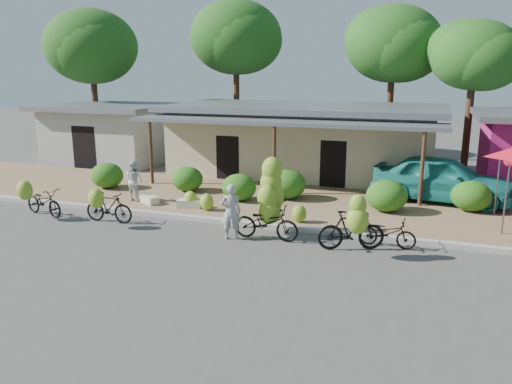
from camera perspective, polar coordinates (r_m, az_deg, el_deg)
ground at (r=14.70m, az=-5.10°, el=-5.93°), size 100.00×100.00×0.00m
sidewalk at (r=19.14m, az=1.08°, el=-1.06°), size 60.00×6.00×0.12m
curb at (r=16.42m, az=-2.22°, el=-3.50°), size 60.00×0.25×0.15m
shop_main at (r=24.43m, az=5.50°, el=6.05°), size 13.00×8.50×3.35m
shop_grey at (r=29.14m, az=-16.11°, el=6.59°), size 7.00×6.00×3.15m
tree_back_left at (r=32.29m, az=-18.49°, el=15.67°), size 5.52×5.43×8.52m
tree_far_center at (r=30.99m, az=-2.56°, el=17.41°), size 5.51×5.41×9.04m
tree_center_right at (r=29.35m, az=15.09°, el=16.20°), size 5.29×5.18×8.44m
tree_near_right at (r=27.26m, az=23.31°, el=14.37°), size 4.39×4.21×7.42m
hedge_0 at (r=21.89m, az=-16.67°, el=1.84°), size 1.38×1.24×1.08m
hedge_1 at (r=20.60m, az=-7.87°, el=1.50°), size 1.31×1.18×1.02m
hedge_2 at (r=18.92m, az=-1.94°, el=0.55°), size 1.31×1.18×1.03m
hedge_3 at (r=19.22m, az=3.58°, el=0.89°), size 1.44×1.30×1.13m
hedge_4 at (r=17.99m, az=14.71°, el=-0.44°), size 1.42×1.28×1.11m
hedge_5 at (r=19.02m, az=23.39°, el=-0.44°), size 1.38×1.24×1.07m
bike_far_left at (r=18.80m, az=-23.30°, el=-0.88°), size 1.97×1.41×1.38m
bike_left at (r=17.16m, az=-16.67°, el=-1.54°), size 1.74×1.15×1.31m
bike_center at (r=14.98m, az=1.44°, el=-1.81°), size 1.99×1.19×2.42m
bike_right at (r=14.10m, az=10.97°, el=-3.95°), size 1.96×1.46×1.75m
bike_far_right at (r=14.74m, az=14.75°, el=-4.52°), size 1.67×0.70×0.86m
loose_banana_a at (r=18.09m, az=-7.49°, el=-0.83°), size 0.49×0.42×0.62m
loose_banana_b at (r=17.67m, az=-5.65°, el=-1.14°), size 0.49×0.41×0.61m
loose_banana_c at (r=16.27m, az=4.96°, el=-2.46°), size 0.47×0.40×0.59m
sack_near at (r=18.13m, az=-7.64°, el=-1.32°), size 0.93×0.61×0.30m
sack_far at (r=19.00m, az=-12.07°, el=-0.85°), size 0.84×0.69×0.28m
vendor at (r=14.87m, az=-2.88°, el=-2.25°), size 0.73×0.63×1.69m
bystander at (r=19.46m, az=-13.75°, el=1.31°), size 0.86×0.73×1.55m
teal_van at (r=19.98m, az=20.57°, el=1.43°), size 5.36×2.80×1.74m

